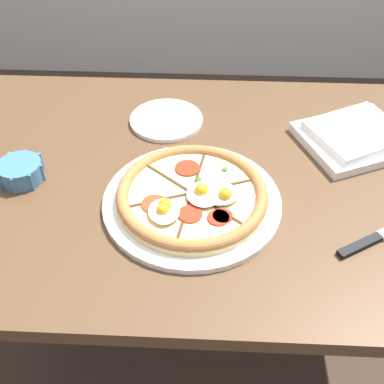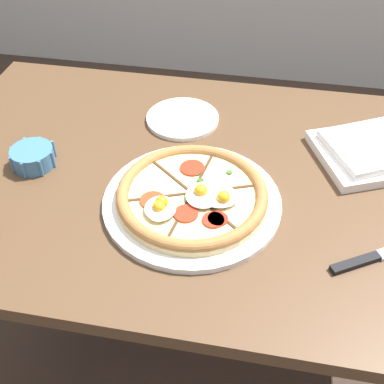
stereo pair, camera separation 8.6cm
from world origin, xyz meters
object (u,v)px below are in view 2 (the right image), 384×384
(napkin_folded, at_px, (372,151))
(pizza, at_px, (192,197))
(side_saucer, at_px, (183,119))
(dining_table, at_px, (233,220))
(ramekin_bowl, at_px, (33,157))

(napkin_folded, bearing_deg, pizza, -148.62)
(pizza, xyz_separation_m, napkin_folded, (0.34, 0.20, -0.00))
(napkin_folded, relative_size, side_saucer, 1.66)
(dining_table, relative_size, side_saucer, 7.89)
(ramekin_bowl, relative_size, napkin_folded, 0.33)
(pizza, distance_m, napkin_folded, 0.39)
(napkin_folded, distance_m, side_saucer, 0.41)
(ramekin_bowl, distance_m, side_saucer, 0.34)
(dining_table, bearing_deg, pizza, -128.35)
(ramekin_bowl, height_order, napkin_folded, ramekin_bowl)
(ramekin_bowl, bearing_deg, napkin_folded, 12.54)
(dining_table, bearing_deg, napkin_folded, 23.44)
(dining_table, relative_size, pizza, 3.93)
(pizza, relative_size, napkin_folded, 1.21)
(side_saucer, bearing_deg, ramekin_bowl, -141.64)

